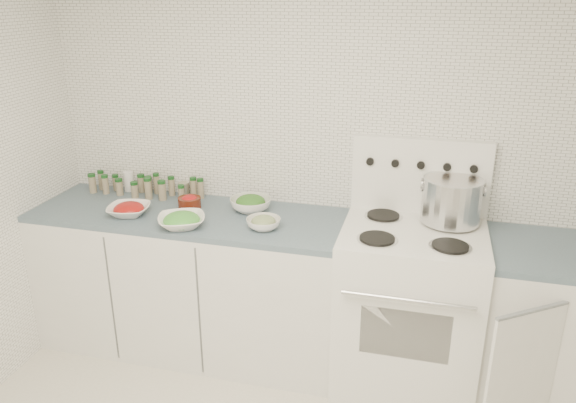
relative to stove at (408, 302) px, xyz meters
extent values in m
cube|color=white|center=(-0.48, 0.32, 0.75)|extent=(3.50, 0.02, 2.50)
cube|color=white|center=(-1.30, 0.00, -0.06)|extent=(1.85, 0.62, 0.86)
cube|color=#445466|center=(-1.30, 0.00, 0.39)|extent=(1.85, 0.62, 0.03)
cube|color=white|center=(0.00, -0.01, -0.04)|extent=(0.76, 0.65, 0.92)
cube|color=black|center=(0.00, -0.33, 0.00)|extent=(0.45, 0.01, 0.28)
cylinder|color=silver|center=(0.00, -0.37, 0.22)|extent=(0.65, 0.02, 0.02)
cube|color=white|center=(0.00, -0.01, 0.43)|extent=(0.76, 0.65, 0.01)
cube|color=white|center=(0.00, 0.28, 0.65)|extent=(0.76, 0.06, 0.43)
cylinder|color=silver|center=(-0.18, -0.17, 0.44)|extent=(0.21, 0.21, 0.01)
cylinder|color=black|center=(-0.18, -0.17, 0.45)|extent=(0.18, 0.18, 0.01)
cylinder|color=silver|center=(0.18, -0.17, 0.44)|extent=(0.21, 0.21, 0.01)
cylinder|color=black|center=(0.18, -0.17, 0.45)|extent=(0.18, 0.18, 0.01)
cylinder|color=silver|center=(-0.18, 0.15, 0.44)|extent=(0.21, 0.21, 0.01)
cylinder|color=black|center=(-0.18, 0.15, 0.45)|extent=(0.18, 0.18, 0.01)
cylinder|color=silver|center=(0.18, 0.15, 0.44)|extent=(0.21, 0.21, 0.01)
cylinder|color=black|center=(0.18, 0.15, 0.45)|extent=(0.18, 0.18, 0.01)
cylinder|color=black|center=(-0.28, 0.25, 0.72)|extent=(0.04, 0.02, 0.04)
cylinder|color=black|center=(-0.14, 0.25, 0.72)|extent=(0.04, 0.02, 0.04)
cylinder|color=black|center=(0.00, 0.25, 0.72)|extent=(0.04, 0.02, 0.04)
cylinder|color=black|center=(0.14, 0.25, 0.72)|extent=(0.04, 0.02, 0.04)
cylinder|color=black|center=(0.28, 0.25, 0.72)|extent=(0.04, 0.02, 0.04)
cube|color=white|center=(0.82, 0.00, -0.06)|extent=(0.89, 0.62, 0.86)
cube|color=white|center=(0.55, -0.42, -0.07)|extent=(0.34, 0.25, 0.70)
cylinder|color=silver|center=(0.18, 0.15, 0.57)|extent=(0.32, 0.32, 0.24)
cylinder|color=orange|center=(0.18, 0.15, 0.68)|extent=(0.28, 0.28, 0.03)
torus|color=silver|center=(0.01, 0.15, 0.64)|extent=(0.01, 0.08, 0.08)
torus|color=silver|center=(0.34, 0.15, 0.64)|extent=(0.01, 0.08, 0.08)
imported|color=white|center=(-1.62, -0.11, 0.43)|extent=(0.28, 0.28, 0.06)
ellipsoid|color=#AF0F12|center=(-1.62, -0.11, 0.44)|extent=(0.17, 0.17, 0.08)
imported|color=white|center=(-1.25, -0.20, 0.43)|extent=(0.34, 0.34, 0.06)
ellipsoid|color=#4A9932|center=(-1.25, -0.20, 0.45)|extent=(0.18, 0.18, 0.08)
imported|color=white|center=(-0.96, 0.13, 0.44)|extent=(0.27, 0.27, 0.08)
ellipsoid|color=#205919|center=(-0.96, 0.13, 0.46)|extent=(0.17, 0.17, 0.08)
imported|color=white|center=(-0.81, -0.11, 0.43)|extent=(0.23, 0.23, 0.06)
ellipsoid|color=#325120|center=(-0.81, -0.11, 0.45)|extent=(0.14, 0.14, 0.06)
cylinder|color=#4F1A0D|center=(-1.32, 0.07, 0.44)|extent=(0.14, 0.14, 0.07)
ellipsoid|color=red|center=(-1.32, 0.07, 0.46)|extent=(0.10, 0.10, 0.05)
cylinder|color=white|center=(-1.83, 0.26, 0.47)|extent=(0.08, 0.08, 0.13)
cylinder|color=#B4AF98|center=(-1.44, 0.26, 0.45)|extent=(0.09, 0.09, 0.09)
cylinder|color=gray|center=(-2.02, 0.24, 0.46)|extent=(0.04, 0.04, 0.11)
cylinder|color=#144618|center=(-2.02, 0.24, 0.52)|extent=(0.04, 0.04, 0.02)
cylinder|color=gray|center=(-1.91, 0.25, 0.45)|extent=(0.04, 0.04, 0.09)
cylinder|color=#144618|center=(-1.91, 0.25, 0.50)|extent=(0.04, 0.04, 0.02)
cylinder|color=gray|center=(-1.68, 0.26, 0.45)|extent=(0.04, 0.04, 0.09)
cylinder|color=#144618|center=(-1.68, 0.26, 0.51)|extent=(0.04, 0.04, 0.02)
cylinder|color=gray|center=(-1.74, 0.26, 0.45)|extent=(0.04, 0.04, 0.10)
cylinder|color=#144618|center=(-1.74, 0.26, 0.51)|extent=(0.05, 0.05, 0.02)
cylinder|color=gray|center=(-1.63, 0.26, 0.46)|extent=(0.04, 0.04, 0.12)
cylinder|color=#144618|center=(-1.63, 0.26, 0.53)|extent=(0.04, 0.04, 0.02)
cylinder|color=gray|center=(-1.52, 0.25, 0.46)|extent=(0.04, 0.04, 0.11)
cylinder|color=#144618|center=(-1.52, 0.25, 0.52)|extent=(0.04, 0.04, 0.02)
cylinder|color=gray|center=(-1.37, 0.25, 0.46)|extent=(0.04, 0.04, 0.11)
cylinder|color=#144618|center=(-1.37, 0.25, 0.53)|extent=(0.04, 0.04, 0.02)
cylinder|color=gray|center=(-1.32, 0.25, 0.46)|extent=(0.04, 0.04, 0.11)
cylinder|color=#144618|center=(-1.32, 0.25, 0.52)|extent=(0.04, 0.04, 0.02)
cylinder|color=gray|center=(-2.04, 0.17, 0.46)|extent=(0.05, 0.05, 0.11)
cylinder|color=#144618|center=(-2.04, 0.17, 0.52)|extent=(0.05, 0.05, 0.02)
cylinder|color=gray|center=(-1.95, 0.18, 0.46)|extent=(0.04, 0.04, 0.11)
cylinder|color=#144618|center=(-1.95, 0.18, 0.52)|extent=(0.04, 0.04, 0.02)
cylinder|color=gray|center=(-1.85, 0.17, 0.45)|extent=(0.04, 0.04, 0.09)
cylinder|color=#144618|center=(-1.85, 0.17, 0.50)|extent=(0.05, 0.05, 0.02)
cylinder|color=gray|center=(-1.73, 0.16, 0.45)|extent=(0.04, 0.04, 0.09)
cylinder|color=#144618|center=(-1.73, 0.16, 0.50)|extent=(0.05, 0.05, 0.02)
cylinder|color=gray|center=(-1.63, 0.16, 0.46)|extent=(0.04, 0.04, 0.12)
cylinder|color=#144618|center=(-1.63, 0.16, 0.53)|extent=(0.05, 0.05, 0.02)
cylinder|color=gray|center=(-1.54, 0.16, 0.46)|extent=(0.05, 0.05, 0.11)
cylinder|color=#144618|center=(-1.54, 0.16, 0.52)|extent=(0.05, 0.05, 0.02)
cylinder|color=gray|center=(-1.42, 0.18, 0.45)|extent=(0.04, 0.04, 0.09)
cylinder|color=#144618|center=(-1.42, 0.18, 0.50)|extent=(0.04, 0.04, 0.02)
camera|label=1|loc=(0.03, -2.81, 1.64)|focal=35.00mm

